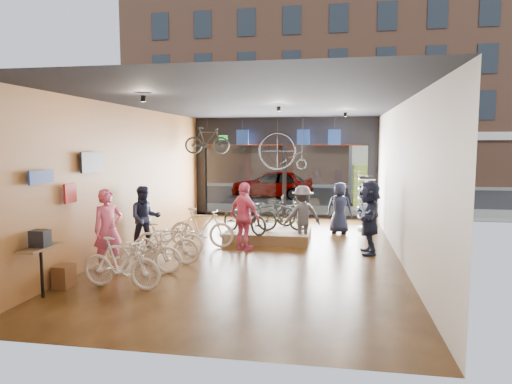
% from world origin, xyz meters
% --- Properties ---
extents(ground_plane, '(7.00, 12.00, 0.04)m').
position_xyz_m(ground_plane, '(0.00, 0.00, -0.02)').
color(ground_plane, black).
rests_on(ground_plane, ground).
extents(ceiling, '(7.00, 12.00, 0.04)m').
position_xyz_m(ceiling, '(0.00, 0.00, 3.82)').
color(ceiling, black).
rests_on(ceiling, ground).
extents(wall_left, '(0.04, 12.00, 3.80)m').
position_xyz_m(wall_left, '(-3.52, 0.00, 1.90)').
color(wall_left, '#B0663C').
rests_on(wall_left, ground).
extents(wall_right, '(0.04, 12.00, 3.80)m').
position_xyz_m(wall_right, '(3.52, 0.00, 1.90)').
color(wall_right, beige).
rests_on(wall_right, ground).
extents(wall_back, '(7.00, 0.04, 3.80)m').
position_xyz_m(wall_back, '(0.00, -6.02, 1.90)').
color(wall_back, beige).
rests_on(wall_back, ground).
extents(storefront, '(7.00, 0.26, 3.80)m').
position_xyz_m(storefront, '(0.00, 6.00, 1.90)').
color(storefront, black).
rests_on(storefront, ground).
extents(exit_sign, '(0.35, 0.06, 0.18)m').
position_xyz_m(exit_sign, '(-2.40, 5.88, 3.05)').
color(exit_sign, '#198C26').
rests_on(exit_sign, storefront).
extents(street_road, '(30.00, 18.00, 0.02)m').
position_xyz_m(street_road, '(0.00, 15.00, -0.01)').
color(street_road, black).
rests_on(street_road, ground).
extents(sidewalk_near, '(30.00, 2.40, 0.12)m').
position_xyz_m(sidewalk_near, '(0.00, 7.20, 0.06)').
color(sidewalk_near, slate).
rests_on(sidewalk_near, ground).
extents(sidewalk_far, '(30.00, 2.00, 0.12)m').
position_xyz_m(sidewalk_far, '(0.00, 19.00, 0.06)').
color(sidewalk_far, slate).
rests_on(sidewalk_far, ground).
extents(opposite_building, '(26.00, 5.00, 14.00)m').
position_xyz_m(opposite_building, '(0.00, 21.50, 7.00)').
color(opposite_building, brown).
rests_on(opposite_building, ground).
extents(street_car, '(4.28, 1.72, 1.46)m').
position_xyz_m(street_car, '(-1.30, 12.00, 0.73)').
color(street_car, gray).
rests_on(street_car, street_road).
extents(box_truck, '(2.30, 6.90, 2.72)m').
position_xyz_m(box_truck, '(3.83, 11.00, 1.36)').
color(box_truck, silver).
rests_on(box_truck, street_road).
extents(floor_bike_1, '(1.71, 0.63, 1.01)m').
position_xyz_m(floor_bike_1, '(-2.12, -3.49, 0.50)').
color(floor_bike_1, beige).
rests_on(floor_bike_1, ground_plane).
extents(floor_bike_2, '(1.79, 0.71, 0.92)m').
position_xyz_m(floor_bike_2, '(-2.20, -2.35, 0.46)').
color(floor_bike_2, beige).
rests_on(floor_bike_2, ground_plane).
extents(floor_bike_3, '(1.66, 0.62, 0.97)m').
position_xyz_m(floor_bike_3, '(-1.95, -1.63, 0.49)').
color(floor_bike_3, beige).
rests_on(floor_bike_3, ground_plane).
extents(floor_bike_4, '(1.73, 0.64, 0.90)m').
position_xyz_m(floor_bike_4, '(-2.13, -0.81, 0.45)').
color(floor_bike_4, beige).
rests_on(floor_bike_4, ground_plane).
extents(floor_bike_5, '(1.79, 0.51, 1.08)m').
position_xyz_m(floor_bike_5, '(-1.62, 0.24, 0.54)').
color(floor_bike_5, beige).
rests_on(floor_bike_5, ground_plane).
extents(display_platform, '(2.40, 1.80, 0.30)m').
position_xyz_m(display_platform, '(0.04, 1.50, 0.15)').
color(display_platform, '#4B3B23').
rests_on(display_platform, ground_plane).
extents(display_bike_left, '(1.71, 1.42, 0.88)m').
position_xyz_m(display_bike_left, '(-0.56, 0.87, 0.74)').
color(display_bike_left, black).
rests_on(display_bike_left, display_platform).
extents(display_bike_mid, '(1.55, 0.67, 0.90)m').
position_xyz_m(display_bike_mid, '(0.47, 1.36, 0.75)').
color(display_bike_mid, black).
rests_on(display_bike_mid, display_platform).
extents(display_bike_right, '(1.79, 0.64, 0.93)m').
position_xyz_m(display_bike_right, '(-0.12, 2.13, 0.77)').
color(display_bike_right, black).
rests_on(display_bike_right, display_platform).
extents(customer_0, '(0.76, 0.79, 1.82)m').
position_xyz_m(customer_0, '(-3.00, -2.32, 0.91)').
color(customer_0, '#CC4C72').
rests_on(customer_0, ground_plane).
extents(customer_1, '(1.04, 0.97, 1.70)m').
position_xyz_m(customer_1, '(-3.00, -0.34, 0.85)').
color(customer_1, '#161C33').
rests_on(customer_1, ground_plane).
extents(customer_2, '(1.11, 0.98, 1.81)m').
position_xyz_m(customer_2, '(-0.41, 0.11, 0.90)').
color(customer_2, '#CC4C72').
rests_on(customer_2, ground_plane).
extents(customer_3, '(1.21, 0.97, 1.64)m').
position_xyz_m(customer_3, '(1.05, 1.09, 0.82)').
color(customer_3, '#3F3F44').
rests_on(customer_3, ground_plane).
extents(customer_4, '(0.88, 0.67, 1.62)m').
position_xyz_m(customer_4, '(2.08, 2.82, 0.81)').
color(customer_4, '#161C33').
rests_on(customer_4, ground_plane).
extents(customer_5, '(0.59, 1.75, 1.88)m').
position_xyz_m(customer_5, '(2.80, 0.27, 0.94)').
color(customer_5, '#161C33').
rests_on(customer_5, ground_plane).
extents(sunglasses_rack, '(0.57, 0.49, 1.77)m').
position_xyz_m(sunglasses_rack, '(2.95, 3.63, 0.89)').
color(sunglasses_rack, white).
rests_on(sunglasses_rack, ground_plane).
extents(wall_merch, '(0.40, 2.40, 2.60)m').
position_xyz_m(wall_merch, '(-3.38, -3.50, 1.30)').
color(wall_merch, navy).
rests_on(wall_merch, wall_left).
extents(penny_farthing, '(1.67, 0.06, 1.34)m').
position_xyz_m(penny_farthing, '(0.14, 4.83, 2.50)').
color(penny_farthing, black).
rests_on(penny_farthing, ceiling).
extents(hung_bike, '(1.64, 0.93, 0.95)m').
position_xyz_m(hung_bike, '(-2.56, 4.20, 2.93)').
color(hung_bike, black).
rests_on(hung_bike, ceiling).
extents(jersey_left, '(0.45, 0.03, 0.55)m').
position_xyz_m(jersey_left, '(-1.49, 5.20, 3.05)').
color(jersey_left, '#1E3F99').
rests_on(jersey_left, ceiling).
extents(jersey_mid, '(0.45, 0.03, 0.55)m').
position_xyz_m(jersey_mid, '(0.77, 5.20, 3.05)').
color(jersey_mid, '#1E3F99').
rests_on(jersey_mid, ceiling).
extents(jersey_right, '(0.45, 0.03, 0.55)m').
position_xyz_m(jersey_right, '(1.88, 5.20, 3.05)').
color(jersey_right, '#1E3F99').
rests_on(jersey_right, ceiling).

